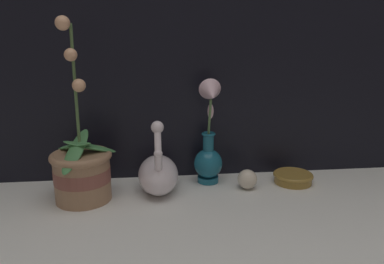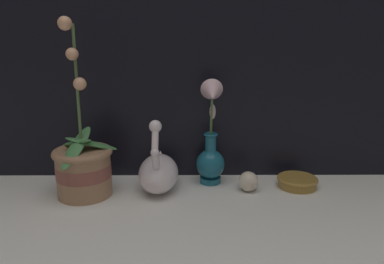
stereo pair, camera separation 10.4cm
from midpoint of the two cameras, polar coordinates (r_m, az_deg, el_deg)
ground_plane at (r=0.99m, az=-1.48°, el=-11.65°), size 2.80×2.80×0.00m
orchid_potted_plant at (r=1.07m, az=-19.17°, el=-5.45°), size 0.18×0.18×0.49m
swan_figurine at (r=1.09m, az=-7.94°, el=-6.15°), size 0.11×0.21×0.22m
blue_vase at (r=1.11m, az=-0.08°, el=-2.31°), size 0.09×0.13×0.32m
glass_sphere at (r=1.11m, az=5.75°, el=-7.22°), size 0.06×0.06×0.06m
amber_dish at (r=1.18m, az=12.70°, el=-6.76°), size 0.12×0.12×0.03m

